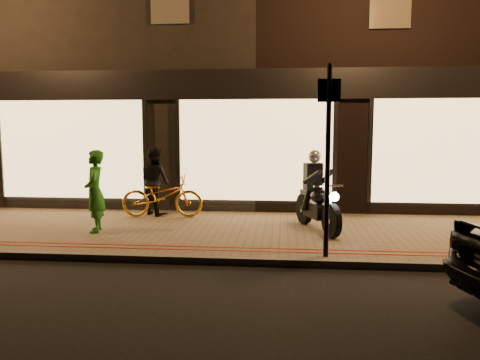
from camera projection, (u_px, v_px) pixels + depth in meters
name	position (u px, v px, depth m)	size (l,w,h in m)	color
ground	(239.00, 266.00, 7.32)	(90.00, 90.00, 0.00)	black
sidewalk	(249.00, 233.00, 9.29)	(50.00, 4.00, 0.12)	#746048
kerb_stone	(239.00, 261.00, 7.36)	(50.00, 0.14, 0.12)	#59544C
red_kerb_lines	(242.00, 249.00, 7.85)	(50.00, 0.26, 0.01)	maroon
building_row	(265.00, 64.00, 15.72)	(48.00, 10.11, 8.50)	black
motorcycle	(316.00, 199.00, 9.26)	(0.86, 1.86, 1.59)	black
sign_post	(328.00, 151.00, 7.23)	(0.35, 0.08, 3.00)	black
bicycle_gold	(162.00, 196.00, 10.59)	(0.64, 1.83, 0.96)	gold
person_green	(95.00, 191.00, 9.07)	(0.58, 0.38, 1.60)	#1F691C
person_dark	(155.00, 181.00, 10.88)	(0.77, 0.60, 1.58)	black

